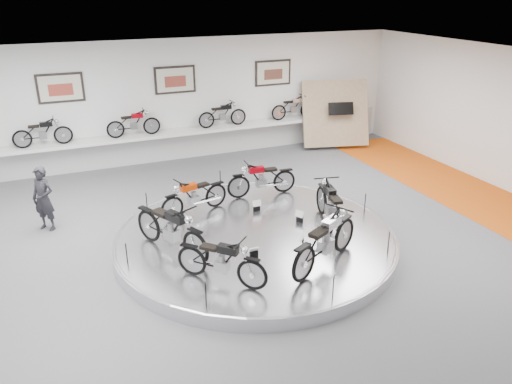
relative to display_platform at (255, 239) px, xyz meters
name	(u,v)px	position (x,y,z in m)	size (l,w,h in m)	color
floor	(261,250)	(0.00, -0.30, -0.15)	(16.00, 16.00, 0.00)	#505052
ceiling	(261,71)	(0.00, -0.30, 3.85)	(16.00, 16.00, 0.00)	white
wall_back	(176,101)	(0.00, 6.70, 1.85)	(16.00, 16.00, 0.00)	silver
orange_carpet_strip	(487,203)	(6.80, -0.30, -0.14)	(2.40, 12.60, 0.01)	#D26508
dado_band	(179,143)	(0.00, 6.68, 0.40)	(15.68, 0.04, 1.10)	#BCBCBA
display_platform	(255,239)	(0.00, 0.00, 0.00)	(6.40, 6.40, 0.30)	silver
platform_rim	(255,234)	(0.00, 0.00, 0.12)	(6.40, 6.40, 0.10)	#B2B2BA
shelf	(180,133)	(0.00, 6.40, 0.85)	(11.00, 0.55, 0.10)	silver
poster_left	(60,88)	(-3.50, 6.66, 2.55)	(1.35, 0.06, 0.88)	beige
poster_center	(175,80)	(0.00, 6.66, 2.55)	(1.35, 0.06, 0.88)	beige
poster_right	(273,73)	(3.50, 6.66, 2.55)	(1.35, 0.06, 0.88)	beige
display_panel	(335,113)	(5.60, 5.80, 1.10)	(2.40, 0.12, 2.40)	tan
shelf_bike_a	(43,134)	(-4.20, 6.40, 1.27)	(1.22, 0.42, 0.73)	black
shelf_bike_b	(134,125)	(-1.50, 6.40, 1.27)	(1.22, 0.42, 0.73)	maroon
shelf_bike_c	(222,116)	(1.50, 6.40, 1.27)	(1.22, 0.42, 0.73)	black
shelf_bike_d	(293,109)	(4.20, 6.40, 1.27)	(1.22, 0.42, 0.73)	silver
bike_a	(262,179)	(1.03, 1.98, 0.63)	(1.63, 0.57, 0.96)	maroon
bike_b	(194,196)	(-0.96, 1.57, 0.62)	(1.60, 0.57, 0.94)	#A92B00
bike_c	(171,228)	(-1.96, -0.10, 0.71)	(1.90, 0.67, 1.12)	black
bike_d	(221,260)	(-1.38, -1.61, 0.62)	(1.61, 0.57, 0.95)	black
bike_e	(325,240)	(0.74, -1.83, 0.71)	(1.92, 0.68, 1.13)	silver
bike_f	(331,205)	(1.77, -0.35, 0.68)	(1.81, 0.64, 1.06)	black
visitor	(43,199)	(-4.37, 2.75, 0.65)	(0.59, 0.38, 1.61)	black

